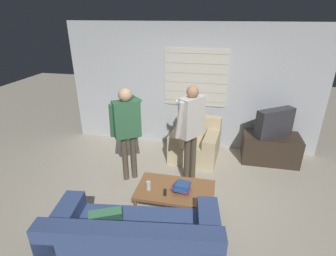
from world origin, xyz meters
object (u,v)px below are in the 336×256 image
Objects in this scene: couch_blue at (134,243)px; armchair_beige at (195,143)px; person_right_standing at (191,124)px; spare_remote at (165,192)px; book_stack at (182,188)px; soda_can at (148,185)px; tv at (275,123)px; person_left_standing at (127,124)px; coffee_table at (175,191)px.

armchair_beige reaches higher than couch_blue.
person_right_standing is 12.55× the size of spare_remote.
soda_can is at bearing -173.61° from book_stack.
person_left_standing is (-2.48, -1.13, 0.23)m from tv.
tv is 2.74m from soda_can.
spare_remote is at bearing -158.05° from book_stack.
book_stack is at bearing 10.89° from spare_remote.
book_stack is at bearing 17.50° from tv.
soda_can is (-1.91, -1.94, -0.32)m from tv.
coffee_table is at bearing 63.48° from couch_blue.
spare_remote is (0.82, -0.85, -0.60)m from person_left_standing.
coffee_table is 1.47× the size of tv.
person_left_standing is 1.40m from book_stack.
armchair_beige is 0.90× the size of coffee_table.
couch_blue is at bearing 21.16° from tv.
soda_can is (-0.46, -0.05, 0.00)m from book_stack.
coffee_table is 0.18m from spare_remote.
tv is at bearing 52.61° from book_stack.
coffee_table is 0.66× the size of person_left_standing.
couch_blue is at bearing -114.20° from spare_remote.
person_left_standing is 1.33m from spare_remote.
tv is 0.45× the size of person_left_standing.
couch_blue is at bearing -156.52° from person_right_standing.
person_left_standing reaches higher than soda_can.
person_left_standing is at bearing 142.09° from coffee_table.
coffee_table is at bearing 15.24° from tv.
person_left_standing is at bearing 133.15° from person_right_standing.
tv reaches higher than coffee_table.
person_right_standing is at bearing -0.77° from tv.
armchair_beige is (0.40, 2.62, 0.00)m from couch_blue.
tv is (1.54, 1.86, 0.42)m from coffee_table.
person_right_standing reaches higher than spare_remote.
person_right_standing is (0.09, 0.87, 0.68)m from coffee_table.
soda_can reaches higher than spare_remote.
book_stack is at bearing 6.39° from soda_can.
tv is 2.61m from spare_remote.
person_left_standing reaches higher than coffee_table.
spare_remote is at bearing -155.94° from person_right_standing.
person_left_standing is at bearing 122.87° from spare_remote.
person_right_standing is 1.07m from book_stack.
person_left_standing is at bearing 125.24° from soda_can.
couch_blue is at bearing -85.71° from soda_can.
book_stack is 0.24m from spare_remote.
person_right_standing reaches higher than tv.
armchair_beige is at bearing -29.46° from tv.
armchair_beige is 3.65× the size of book_stack.
spare_remote is (0.24, -0.04, -0.05)m from soda_can.
soda_can reaches higher than book_stack.
tv is 5.43× the size of spare_remote.
armchair_beige is 7.21× the size of spare_remote.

